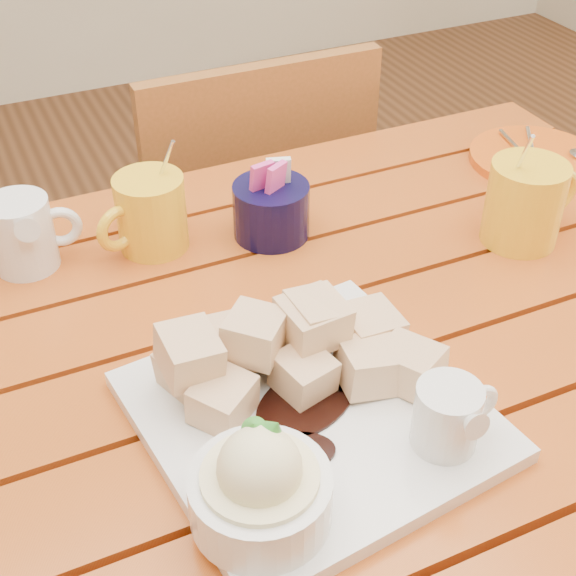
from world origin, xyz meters
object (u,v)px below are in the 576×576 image
table (279,421)px  dessert_plate (301,411)px  coffee_mug_left (149,213)px  chair_far (244,237)px  orange_saucer (537,158)px  coffee_mug_right (526,201)px

table → dessert_plate: dessert_plate is taller
table → dessert_plate: (-0.03, -0.12, 0.14)m
coffee_mug_left → chair_far: size_ratio=0.17×
dessert_plate → table: bearing=75.1°
chair_far → coffee_mug_left: bearing=55.0°
table → chair_far: (0.20, 0.60, -0.17)m
orange_saucer → chair_far: bearing=128.4°
dessert_plate → coffee_mug_right: 0.43m
dessert_plate → chair_far: bearing=72.4°
coffee_mug_left → orange_saucer: (0.56, -0.02, -0.04)m
table → orange_saucer: (0.50, 0.21, 0.11)m
table → coffee_mug_left: coffee_mug_left is taller
dessert_plate → coffee_mug_left: bearing=94.7°
orange_saucer → dessert_plate: bearing=-148.0°
table → orange_saucer: 0.56m
coffee_mug_right → orange_saucer: coffee_mug_right is taller
chair_far → coffee_mug_right: bearing=107.1°
coffee_mug_left → chair_far: 0.55m
table → coffee_mug_left: bearing=104.4°
chair_far → orange_saucer: bearing=128.9°
coffee_mug_left → coffee_mug_right: 0.45m
coffee_mug_right → table: bearing=-175.3°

